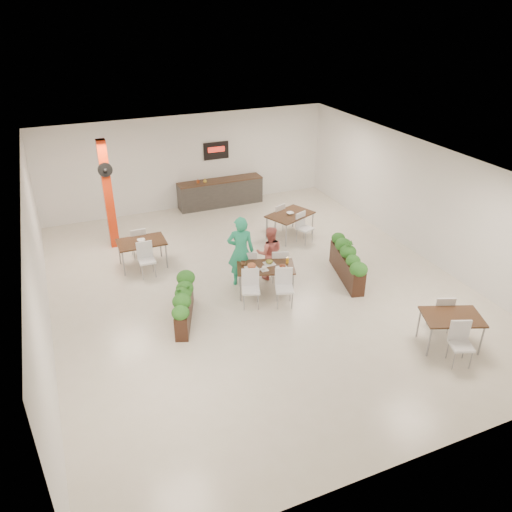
{
  "coord_description": "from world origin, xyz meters",
  "views": [
    {
      "loc": [
        -4.34,
        -10.18,
        6.63
      ],
      "look_at": [
        -0.21,
        -0.42,
        1.1
      ],
      "focal_mm": 35.0,
      "sensor_mm": 36.0,
      "label": 1
    }
  ],
  "objects": [
    {
      "name": "ground",
      "position": [
        0.0,
        0.0,
        0.0
      ],
      "size": [
        12.0,
        12.0,
        0.0
      ],
      "primitive_type": "plane",
      "color": "beige",
      "rests_on": "ground"
    },
    {
      "name": "main_table",
      "position": [
        0.05,
        -0.4,
        0.64
      ],
      "size": [
        1.69,
        1.93,
        0.92
      ],
      "rotation": [
        0.0,
        0.0,
        -0.34
      ],
      "color": "#321E10",
      "rests_on": "ground"
    },
    {
      "name": "side_table_a",
      "position": [
        -2.47,
        2.21,
        0.64
      ],
      "size": [
        1.28,
        1.62,
        0.92
      ],
      "rotation": [
        0.0,
        0.0,
        -0.01
      ],
      "color": "#321E10",
      "rests_on": "ground"
    },
    {
      "name": "planter_left",
      "position": [
        -2.13,
        -0.76,
        0.5
      ],
      "size": [
        0.9,
        1.73,
        0.95
      ],
      "rotation": [
        0.0,
        0.0,
        1.21
      ],
      "color": "black",
      "rests_on": "ground"
    },
    {
      "name": "service_counter",
      "position": [
        1.0,
        5.65,
        0.49
      ],
      "size": [
        3.0,
        0.64,
        2.2
      ],
      "color": "#2D2B28",
      "rests_on": "ground"
    },
    {
      "name": "red_column",
      "position": [
        -3.0,
        3.79,
        1.64
      ],
      "size": [
        0.4,
        0.41,
        3.2
      ],
      "color": "red",
      "rests_on": "ground"
    },
    {
      "name": "planter_right",
      "position": [
        2.32,
        -0.55,
        0.51
      ],
      "size": [
        0.81,
        2.02,
        1.08
      ],
      "rotation": [
        0.0,
        0.0,
        1.33
      ],
      "color": "black",
      "rests_on": "ground"
    },
    {
      "name": "side_table_b",
      "position": [
        2.09,
        2.34,
        0.64
      ],
      "size": [
        1.62,
        1.66,
        0.92
      ],
      "rotation": [
        0.0,
        0.0,
        0.4
      ],
      "color": "#321E10",
      "rests_on": "ground"
    },
    {
      "name": "diner_man",
      "position": [
        -0.34,
        0.25,
        0.94
      ],
      "size": [
        0.8,
        0.65,
        1.88
      ],
      "primitive_type": "imported",
      "rotation": [
        0.0,
        0.0,
        2.8
      ],
      "color": "#26A878",
      "rests_on": "ground"
    },
    {
      "name": "room_shell",
      "position": [
        0.0,
        0.0,
        2.01
      ],
      "size": [
        10.1,
        12.1,
        3.22
      ],
      "color": "white",
      "rests_on": "ground"
    },
    {
      "name": "side_table_c",
      "position": [
        2.76,
        -3.87,
        0.63
      ],
      "size": [
        1.41,
        1.66,
        0.92
      ],
      "rotation": [
        0.0,
        0.0,
        -0.37
      ],
      "color": "#321E10",
      "rests_on": "ground"
    },
    {
      "name": "diner_woman",
      "position": [
        0.46,
        0.25,
        0.73
      ],
      "size": [
        0.85,
        0.76,
        1.46
      ],
      "primitive_type": "imported",
      "rotation": [
        0.0,
        0.0,
        2.8
      ],
      "color": "#D5675F",
      "rests_on": "ground"
    }
  ]
}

